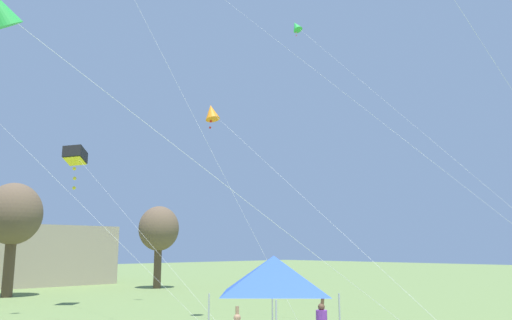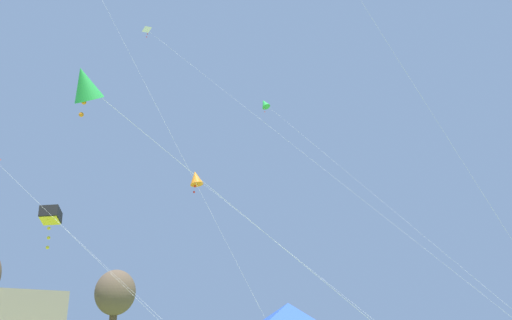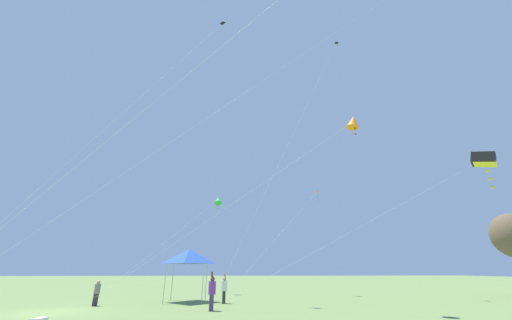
{
  "view_description": "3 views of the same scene",
  "coord_description": "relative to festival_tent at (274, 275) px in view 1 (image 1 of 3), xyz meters",
  "views": [
    {
      "loc": [
        -15.89,
        -3.55,
        3.97
      ],
      "look_at": [
        0.07,
        12.62,
        7.97
      ],
      "focal_mm": 35.0,
      "sensor_mm": 36.0,
      "label": 1
    },
    {
      "loc": [
        -19.69,
        -3.14,
        3.15
      ],
      "look_at": [
        -1.94,
        10.44,
        10.38
      ],
      "focal_mm": 35.0,
      "sensor_mm": 36.0,
      "label": 2
    },
    {
      "loc": [
        18.57,
        10.19,
        2.2
      ],
      "look_at": [
        -5.51,
        11.95,
        11.54
      ],
      "focal_mm": 20.0,
      "sensor_mm": 36.0,
      "label": 3
    }
  ],
  "objects": [
    {
      "name": "tree_near_right",
      "position": [
        4.07,
        33.75,
        3.45
      ],
      "size": [
        4.64,
        4.64,
        9.36
      ],
      "color": "brown",
      "rests_on": "ground"
    },
    {
      "name": "kite_black_box_1",
      "position": [
        4.14,
        22.85,
        7.07
      ],
      "size": [
        3.48,
        21.37,
        10.96
      ],
      "color": "silver",
      "rests_on": "ground"
    },
    {
      "name": "tree_far_right",
      "position": [
        17.86,
        32.85,
        2.59
      ],
      "size": [
        4.03,
        4.03,
        8.14
      ],
      "color": "brown",
      "rests_on": "ground"
    },
    {
      "name": "kite_orange_diamond_6",
      "position": [
        6.9,
        11.37,
        8.47
      ],
      "size": [
        4.65,
        18.02,
        12.23
      ],
      "color": "silver",
      "rests_on": "ground"
    },
    {
      "name": "kite_green_diamond_3",
      "position": [
        16.41,
        12.95,
        17.38
      ],
      "size": [
        4.54,
        21.72,
        21.19
      ],
      "color": "silver",
      "rests_on": "ground"
    },
    {
      "name": "festival_tent",
      "position": [
        0.0,
        0.0,
        0.0
      ],
      "size": [
        2.96,
        2.96,
        3.74
      ],
      "color": "#B7B7BC",
      "rests_on": "ground"
    }
  ]
}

